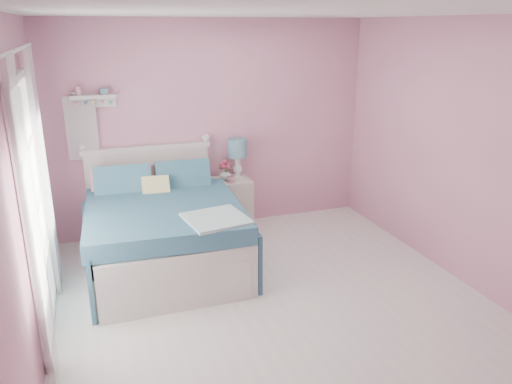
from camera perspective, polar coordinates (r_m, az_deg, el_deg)
floor at (r=4.76m, az=2.53°, el=-13.30°), size 4.50×4.50×0.00m
room_shell at (r=4.15m, az=2.84°, el=5.64°), size 4.50×4.50×4.50m
bed at (r=5.47m, az=-10.61°, el=-4.50°), size 1.65×2.01×1.14m
nightstand at (r=6.36m, az=-2.83°, el=-1.43°), size 0.47×0.46×0.67m
table_lamp at (r=6.24m, az=-2.16°, el=4.73°), size 0.25×0.25×0.50m
vase at (r=6.23m, az=-3.54°, el=2.07°), size 0.17×0.17×0.15m
teacup at (r=6.13m, az=-2.91°, el=1.45°), size 0.11×0.11×0.08m
roses at (r=6.19m, az=-3.56°, el=3.08°), size 0.14×0.11×0.12m
wall_shelf at (r=5.99m, az=-18.13°, el=10.20°), size 0.50×0.15×0.25m
hanging_dress at (r=6.03m, az=-19.30°, el=6.90°), size 0.34×0.03×0.72m
french_door at (r=4.41m, az=-23.94°, el=-2.10°), size 0.04×1.32×2.16m
curtain_near at (r=3.67m, az=-24.10°, el=-4.36°), size 0.04×0.40×2.32m
curtain_far at (r=5.08m, az=-23.02°, el=1.88°), size 0.04×0.40×2.32m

